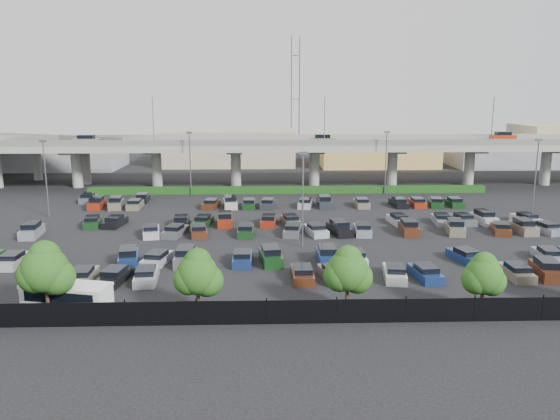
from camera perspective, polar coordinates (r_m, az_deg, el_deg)
name	(u,v)px	position (r m, az deg, el deg)	size (l,w,h in m)	color
ground	(298,229)	(66.66, 1.85, -2.03)	(280.00, 280.00, 0.00)	black
overpass	(285,147)	(97.05, 0.56, 6.57)	(150.00, 13.00, 15.80)	gray
on_ramp	(16,143)	(118.14, -25.89, 6.29)	(50.93, 30.13, 8.80)	gray
hedge	(288,190)	(90.99, 0.86, 2.12)	(66.00, 1.60, 1.10)	#163E12
fence	(322,312)	(39.80, 4.38, -10.54)	(70.00, 0.10, 2.00)	black
tree_row	(330,270)	(40.35, 5.29, -6.27)	(65.07, 3.66, 5.94)	#332316
shuttle_bus	(67,296)	(44.84, -21.38, -8.37)	(6.99, 3.73, 2.14)	white
parked_cars	(299,231)	(63.56, 1.97, -2.16)	(62.94, 41.59, 1.67)	maroon
light_poles	(264,176)	(67.27, -1.73, 3.52)	(66.90, 48.38, 10.30)	#55555A
distant_buildings	(334,149)	(128.04, 5.67, 6.37)	(138.00, 24.00, 9.00)	gray
comm_tower	(295,97)	(138.79, 1.61, 11.76)	(2.40, 2.40, 30.00)	#55555A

